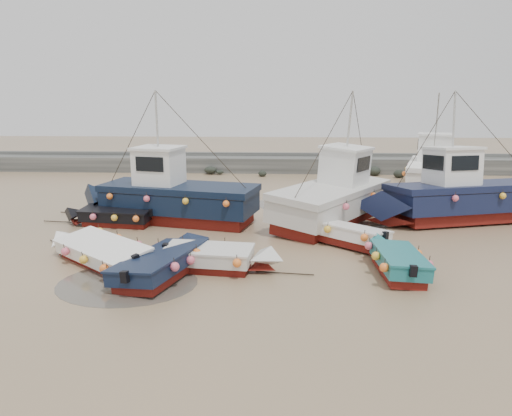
{
  "coord_description": "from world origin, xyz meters",
  "views": [
    {
      "loc": [
        0.58,
        -18.51,
        5.88
      ],
      "look_at": [
        -0.49,
        1.84,
        1.4
      ],
      "focal_mm": 35.0,
      "sensor_mm": 36.0,
      "label": 1
    }
  ],
  "objects_px": {
    "dinghy_1": "(167,259)",
    "cabin_boat_3": "(433,169)",
    "dinghy_6": "(340,231)",
    "dinghy_2": "(395,256)",
    "dinghy_4": "(110,214)",
    "person": "(210,215)",
    "cabin_boat_0": "(168,195)",
    "dinghy_0": "(99,248)",
    "cabin_boat_2": "(459,195)",
    "dinghy_5": "(219,255)",
    "cabin_boat_1": "(336,195)"
  },
  "relations": [
    {
      "from": "dinghy_6",
      "to": "cabin_boat_3",
      "type": "height_order",
      "value": "cabin_boat_3"
    },
    {
      "from": "dinghy_1",
      "to": "dinghy_0",
      "type": "bearing_deg",
      "value": 175.39
    },
    {
      "from": "dinghy_4",
      "to": "dinghy_6",
      "type": "bearing_deg",
      "value": -95.97
    },
    {
      "from": "dinghy_1",
      "to": "cabin_boat_0",
      "type": "height_order",
      "value": "cabin_boat_0"
    },
    {
      "from": "dinghy_0",
      "to": "dinghy_5",
      "type": "xyz_separation_m",
      "value": [
        4.48,
        -0.65,
        0.03
      ]
    },
    {
      "from": "dinghy_5",
      "to": "cabin_boat_3",
      "type": "distance_m",
      "value": 20.72
    },
    {
      "from": "dinghy_0",
      "to": "dinghy_5",
      "type": "bearing_deg",
      "value": -57.86
    },
    {
      "from": "dinghy_6",
      "to": "cabin_boat_0",
      "type": "xyz_separation_m",
      "value": [
        -7.93,
        3.42,
        0.77
      ]
    },
    {
      "from": "dinghy_4",
      "to": "cabin_boat_1",
      "type": "xyz_separation_m",
      "value": [
        10.76,
        1.39,
        0.75
      ]
    },
    {
      "from": "dinghy_4",
      "to": "cabin_boat_3",
      "type": "relative_size",
      "value": 0.56
    },
    {
      "from": "dinghy_6",
      "to": "cabin_boat_3",
      "type": "relative_size",
      "value": 0.45
    },
    {
      "from": "dinghy_6",
      "to": "cabin_boat_0",
      "type": "distance_m",
      "value": 8.67
    },
    {
      "from": "cabin_boat_2",
      "to": "cabin_boat_3",
      "type": "xyz_separation_m",
      "value": [
        1.39,
        9.15,
        0.03
      ]
    },
    {
      "from": "cabin_boat_0",
      "to": "cabin_boat_3",
      "type": "bearing_deg",
      "value": -44.02
    },
    {
      "from": "dinghy_2",
      "to": "cabin_boat_3",
      "type": "bearing_deg",
      "value": 67.98
    },
    {
      "from": "cabin_boat_1",
      "to": "cabin_boat_3",
      "type": "xyz_separation_m",
      "value": [
        7.3,
        9.31,
        0.03
      ]
    },
    {
      "from": "dinghy_2",
      "to": "cabin_boat_0",
      "type": "height_order",
      "value": "cabin_boat_0"
    },
    {
      "from": "dinghy_4",
      "to": "dinghy_6",
      "type": "xyz_separation_m",
      "value": [
        10.51,
        -2.54,
        -0.0
      ]
    },
    {
      "from": "dinghy_4",
      "to": "dinghy_5",
      "type": "relative_size",
      "value": 1.06
    },
    {
      "from": "dinghy_1",
      "to": "dinghy_5",
      "type": "xyz_separation_m",
      "value": [
        1.71,
        0.44,
        0.02
      ]
    },
    {
      "from": "dinghy_6",
      "to": "cabin_boat_3",
      "type": "bearing_deg",
      "value": 12.16
    },
    {
      "from": "cabin_boat_1",
      "to": "person",
      "type": "distance_m",
      "value": 6.57
    },
    {
      "from": "dinghy_5",
      "to": "cabin_boat_3",
      "type": "height_order",
      "value": "cabin_boat_3"
    },
    {
      "from": "dinghy_1",
      "to": "cabin_boat_2",
      "type": "xyz_separation_m",
      "value": [
        12.44,
        8.08,
        0.77
      ]
    },
    {
      "from": "dinghy_2",
      "to": "cabin_boat_2",
      "type": "bearing_deg",
      "value": 56.13
    },
    {
      "from": "person",
      "to": "dinghy_4",
      "type": "bearing_deg",
      "value": 11.01
    },
    {
      "from": "dinghy_6",
      "to": "cabin_boat_1",
      "type": "height_order",
      "value": "cabin_boat_1"
    },
    {
      "from": "cabin_boat_1",
      "to": "cabin_boat_3",
      "type": "distance_m",
      "value": 11.83
    },
    {
      "from": "cabin_boat_3",
      "to": "cabin_boat_1",
      "type": "bearing_deg",
      "value": -110.57
    },
    {
      "from": "person",
      "to": "cabin_boat_0",
      "type": "bearing_deg",
      "value": 22.44
    },
    {
      "from": "dinghy_1",
      "to": "person",
      "type": "xyz_separation_m",
      "value": [
        0.18,
        8.98,
        -0.54
      ]
    },
    {
      "from": "dinghy_1",
      "to": "person",
      "type": "distance_m",
      "value": 8.99
    },
    {
      "from": "dinghy_0",
      "to": "cabin_boat_2",
      "type": "distance_m",
      "value": 16.76
    },
    {
      "from": "dinghy_0",
      "to": "dinghy_5",
      "type": "relative_size",
      "value": 1.05
    },
    {
      "from": "cabin_boat_0",
      "to": "cabin_boat_1",
      "type": "distance_m",
      "value": 8.19
    },
    {
      "from": "dinghy_1",
      "to": "cabin_boat_3",
      "type": "xyz_separation_m",
      "value": [
        13.83,
        17.23,
        0.8
      ]
    },
    {
      "from": "dinghy_5",
      "to": "cabin_boat_0",
      "type": "height_order",
      "value": "cabin_boat_0"
    },
    {
      "from": "cabin_boat_2",
      "to": "dinghy_2",
      "type": "bearing_deg",
      "value": 132.06
    },
    {
      "from": "dinghy_5",
      "to": "cabin_boat_2",
      "type": "xyz_separation_m",
      "value": [
        10.73,
        7.65,
        0.74
      ]
    },
    {
      "from": "dinghy_0",
      "to": "dinghy_1",
      "type": "distance_m",
      "value": 2.98
    },
    {
      "from": "dinghy_1",
      "to": "cabin_boat_3",
      "type": "bearing_deg",
      "value": 68.08
    },
    {
      "from": "dinghy_0",
      "to": "person",
      "type": "xyz_separation_m",
      "value": [
        2.95,
        7.89,
        -0.54
      ]
    },
    {
      "from": "dinghy_1",
      "to": "cabin_boat_2",
      "type": "relative_size",
      "value": 0.56
    },
    {
      "from": "person",
      "to": "cabin_boat_3",
      "type": "bearing_deg",
      "value": -166.81
    },
    {
      "from": "dinghy_2",
      "to": "cabin_boat_1",
      "type": "distance_m",
      "value": 7.47
    },
    {
      "from": "cabin_boat_2",
      "to": "dinghy_5",
      "type": "bearing_deg",
      "value": 109.31
    },
    {
      "from": "dinghy_5",
      "to": "dinghy_6",
      "type": "xyz_separation_m",
      "value": [
        4.56,
        3.56,
        -0.01
      ]
    },
    {
      "from": "dinghy_2",
      "to": "dinghy_6",
      "type": "xyz_separation_m",
      "value": [
        -1.53,
        3.4,
        -0.01
      ]
    },
    {
      "from": "dinghy_2",
      "to": "dinghy_4",
      "type": "height_order",
      "value": "same"
    },
    {
      "from": "dinghy_0",
      "to": "cabin_boat_2",
      "type": "relative_size",
      "value": 0.5
    }
  ]
}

